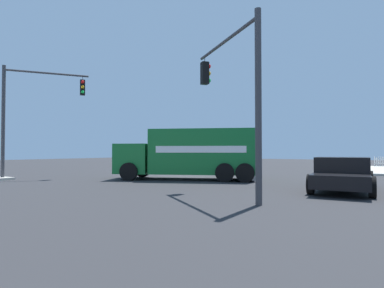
{
  "coord_description": "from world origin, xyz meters",
  "views": [
    {
      "loc": [
        -10.81,
        17.03,
        1.61
      ],
      "look_at": [
        -1.74,
        1.93,
        2.03
      ],
      "focal_mm": 29.19,
      "sensor_mm": 36.0,
      "label": 1
    }
  ],
  "objects_px": {
    "delivery_truck": "(191,154)",
    "pickup_black": "(343,173)",
    "traffic_light_primary": "(235,84)",
    "traffic_light_secondary": "(31,105)"
  },
  "relations": [
    {
      "from": "delivery_truck",
      "to": "pickup_black",
      "type": "relative_size",
      "value": 1.55
    },
    {
      "from": "traffic_light_primary",
      "to": "traffic_light_secondary",
      "type": "distance_m",
      "value": 13.41
    },
    {
      "from": "traffic_light_secondary",
      "to": "traffic_light_primary",
      "type": "bearing_deg",
      "value": 176.27
    },
    {
      "from": "traffic_light_primary",
      "to": "pickup_black",
      "type": "relative_size",
      "value": 1.13
    },
    {
      "from": "traffic_light_primary",
      "to": "traffic_light_secondary",
      "type": "height_order",
      "value": "traffic_light_secondary"
    },
    {
      "from": "pickup_black",
      "to": "delivery_truck",
      "type": "bearing_deg",
      "value": -8.79
    },
    {
      "from": "traffic_light_primary",
      "to": "pickup_black",
      "type": "height_order",
      "value": "traffic_light_primary"
    },
    {
      "from": "traffic_light_secondary",
      "to": "delivery_truck",
      "type": "bearing_deg",
      "value": -151.79
    },
    {
      "from": "traffic_light_secondary",
      "to": "pickup_black",
      "type": "bearing_deg",
      "value": -168.84
    },
    {
      "from": "delivery_truck",
      "to": "traffic_light_secondary",
      "type": "height_order",
      "value": "traffic_light_secondary"
    }
  ]
}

